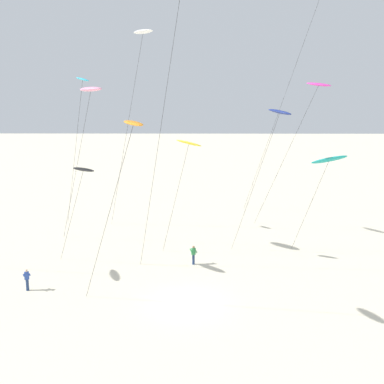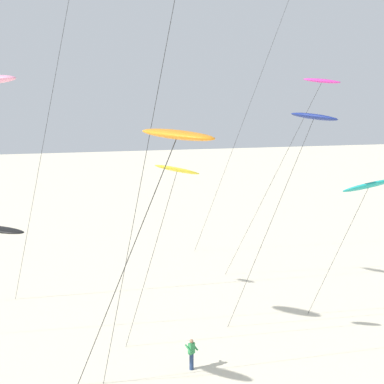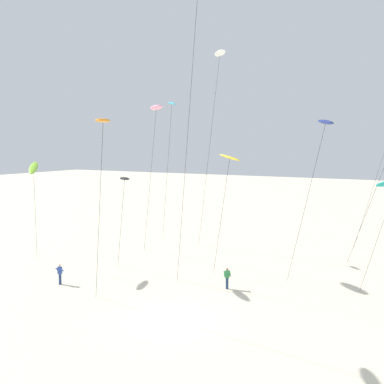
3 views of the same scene
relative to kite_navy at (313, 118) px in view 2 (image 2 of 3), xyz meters
name	(u,v)px [view 2 (image 2 of 3)]	position (x,y,z in m)	size (l,w,h in m)	color
kite_navy	(313,118)	(0.00, 0.00, 0.00)	(4.55, 4.56, 13.23)	navy
kite_yellow	(176,172)	(-7.46, 0.27, -2.62)	(3.64, 2.92, 10.68)	yellow
kite_orange	(175,139)	(-10.57, -11.26, -0.15)	(5.21, 5.18, 12.94)	orange
kite_teal	(369,186)	(4.63, 1.21, -4.05)	(4.01, 3.23, 9.47)	teal
kite_magenta	(321,83)	(4.89, 7.51, 2.18)	(6.41, 5.73, 15.46)	#D8339E
kite_flyer_nearest	(191,353)	(-7.03, -0.93, -11.90)	(0.71, 0.70, 1.67)	navy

